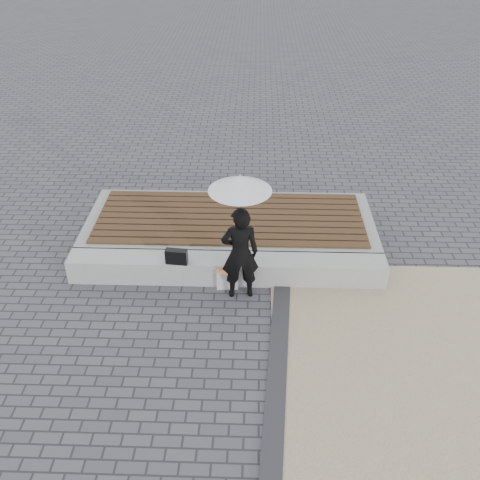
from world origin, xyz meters
The scene contains 11 objects.
ground centered at (0.00, 0.00, 0.00)m, with size 80.00×80.00×0.00m, color #48484D.
terrazzo_zone centered at (3.20, -0.50, 0.01)m, with size 5.00×5.00×0.02m, color #BEB386.
edging_band centered at (0.75, -0.50, 0.02)m, with size 0.25×5.20×0.04m, color #2C2B2E.
seating_ledge centered at (0.00, 1.60, 0.20)m, with size 5.00×0.45×0.40m, color #AFAFA9.
timber_platform centered at (0.00, 2.80, 0.20)m, with size 5.00×2.00×0.40m, color gray.
timber_decking centered at (0.00, 2.80, 0.42)m, with size 4.60×1.80×0.04m, color #4F301C, non-canonical shape.
woman centered at (0.22, 1.21, 0.77)m, with size 0.56×0.37×1.53m, color black.
parasol centered at (0.22, 1.21, 1.92)m, with size 0.88×0.88×1.12m.
handbag centered at (-0.76, 1.45, 0.52)m, with size 0.34×0.12×0.24m, color black.
canvas_tote centered at (0.02, 1.38, 0.17)m, with size 0.33×0.14×0.35m, color silver.
magazine centered at (0.02, 1.33, 0.35)m, with size 0.28×0.21×0.01m, color red.
Camera 1 is at (0.44, -5.40, 5.35)m, focal length 41.05 mm.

